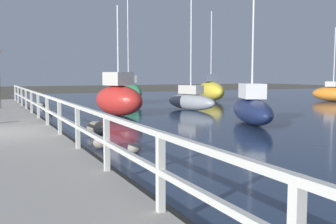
% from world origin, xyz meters
% --- Properties ---
extents(railing, '(0.10, 32.50, 1.09)m').
position_xyz_m(railing, '(1.98, -0.00, 0.97)').
color(railing, beige).
rests_on(railing, dock_walkway).
extents(boulder_mid_strip, '(0.40, 0.36, 0.30)m').
position_xyz_m(boulder_mid_strip, '(3.00, 7.91, 0.15)').
color(boulder_mid_strip, slate).
rests_on(boulder_mid_strip, ground).
extents(boulder_far_strip, '(0.37, 0.34, 0.28)m').
position_xyz_m(boulder_far_strip, '(3.45, -3.79, 0.14)').
color(boulder_far_strip, gray).
rests_on(boulder_far_strip, ground).
extents(boulder_upstream, '(0.46, 0.41, 0.35)m').
position_xyz_m(boulder_upstream, '(2.83, -2.80, 0.17)').
color(boulder_upstream, gray).
rests_on(boulder_upstream, ground).
extents(boulder_downstream, '(0.44, 0.39, 0.33)m').
position_xyz_m(boulder_downstream, '(3.28, 12.17, 0.16)').
color(boulder_downstream, gray).
rests_on(boulder_downstream, ground).
extents(boulder_near_dock, '(0.65, 0.58, 0.49)m').
position_xyz_m(boulder_near_dock, '(3.36, -0.27, 0.24)').
color(boulder_near_dock, slate).
rests_on(boulder_near_dock, ground).
extents(boulder_water_edge, '(0.37, 0.33, 0.28)m').
position_xyz_m(boulder_water_edge, '(3.60, 0.05, 0.14)').
color(boulder_water_edge, '#666056').
rests_on(boulder_water_edge, ground).
extents(sailboat_green, '(1.47, 3.46, 7.94)m').
position_xyz_m(sailboat_green, '(9.33, 13.11, 0.87)').
color(sailboat_green, '#236B42').
rests_on(sailboat_green, water_surface).
extents(sailboat_navy, '(3.04, 4.87, 5.42)m').
position_xyz_m(sailboat_navy, '(10.03, -0.14, 0.65)').
color(sailboat_navy, '#192347').
rests_on(sailboat_navy, water_surface).
extents(sailboat_gray, '(1.87, 3.89, 6.59)m').
position_xyz_m(sailboat_gray, '(10.85, 6.65, 0.61)').
color(sailboat_gray, gray).
rests_on(sailboat_gray, water_surface).
extents(sailboat_orange, '(2.37, 3.63, 5.63)m').
position_xyz_m(sailboat_orange, '(24.45, 8.57, 0.63)').
color(sailboat_orange, orange).
rests_on(sailboat_orange, water_surface).
extents(sailboat_yellow, '(2.86, 5.35, 6.95)m').
position_xyz_m(sailboat_yellow, '(16.29, 13.28, 0.84)').
color(sailboat_yellow, gold).
rests_on(sailboat_yellow, water_surface).
extents(sailboat_red, '(2.57, 3.49, 5.44)m').
position_xyz_m(sailboat_red, '(6.06, 5.44, 0.89)').
color(sailboat_red, red).
rests_on(sailboat_red, water_surface).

